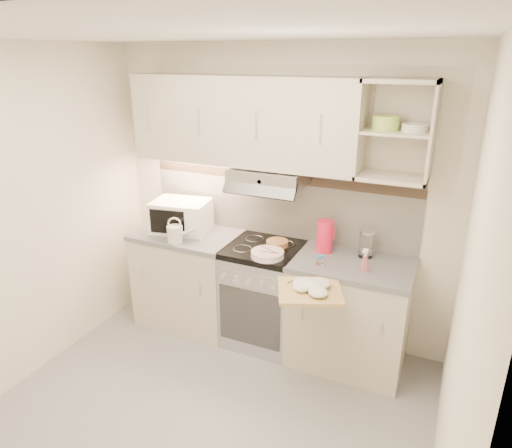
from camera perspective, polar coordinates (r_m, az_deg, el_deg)
name	(u,v)px	position (r m, az deg, el deg)	size (l,w,h in m)	color
ground	(200,422)	(3.48, -7.00, -23.37)	(3.00, 3.00, 0.00)	gray
room_shell	(219,183)	(2.93, -4.62, 5.08)	(3.04, 2.84, 2.52)	silver
base_cabinet_left	(190,280)	(4.32, -8.26, -6.90)	(0.90, 0.60, 0.86)	beige
worktop_left	(187,235)	(4.14, -8.58, -1.35)	(0.92, 0.62, 0.04)	slate
base_cabinet_right	(349,315)	(3.82, 11.54, -11.12)	(0.90, 0.60, 0.86)	beige
worktop_right	(353,265)	(3.60, 12.04, -5.00)	(0.92, 0.62, 0.04)	slate
electric_range	(264,294)	(4.00, 0.95, -8.75)	(0.60, 0.60, 0.90)	#B7B7BC
microwave	(181,216)	(4.15, -9.34, 1.02)	(0.55, 0.44, 0.28)	white
watering_can	(176,233)	(3.92, -9.97, -1.14)	(0.25, 0.16, 0.22)	silver
plate_stack	(267,254)	(3.60, 1.44, -3.78)	(0.26, 0.26, 0.06)	silver
bread_loaf	(277,243)	(3.81, 2.67, -2.41)	(0.18, 0.18, 0.05)	#A2753F
pink_pitcher	(325,236)	(3.70, 8.62, -1.51)	(0.14, 0.13, 0.26)	red
glass_jar	(366,244)	(3.67, 13.62, -2.41)	(0.12, 0.12, 0.22)	silver
spice_jar	(320,260)	(3.50, 7.97, -4.45)	(0.05, 0.05, 0.08)	silver
spray_bottle	(365,262)	(3.45, 13.47, -4.59)	(0.07, 0.07, 0.19)	pink
cutting_board	(310,291)	(3.19, 6.73, -8.30)	(0.43, 0.39, 0.02)	tan
dish_towel	(309,286)	(3.16, 6.68, -7.66)	(0.27, 0.23, 0.07)	white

